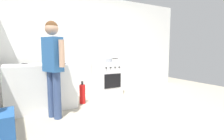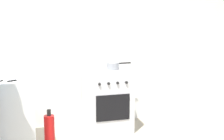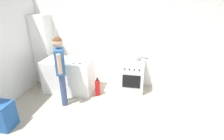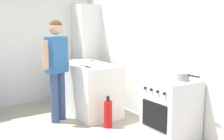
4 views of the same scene
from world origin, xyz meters
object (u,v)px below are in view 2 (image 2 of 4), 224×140
oven_left (107,100)px  knife_utility (16,80)px  knife_bread (7,80)px  fire_extinguisher (50,131)px  pot (113,66)px

oven_left → knife_utility: size_ratio=3.63×
knife_bread → fire_extinguisher: 0.84m
oven_left → fire_extinguisher: oven_left is taller
pot → fire_extinguisher: 1.33m
pot → fire_extinguisher: (-0.98, -0.57, -0.68)m
oven_left → knife_bread: (-1.34, -0.51, 0.48)m
pot → knife_bread: (-1.46, -0.61, 0.00)m
oven_left → fire_extinguisher: bearing=-151.2°
fire_extinguisher → oven_left: bearing=28.8°
knife_bread → knife_utility: 0.12m
oven_left → pot: pot is taller
knife_bread → fire_extinguisher: (0.47, 0.04, -0.69)m
oven_left → knife_utility: (-1.23, -0.55, 0.48)m
oven_left → pot: bearing=39.1°
oven_left → knife_bread: 1.52m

